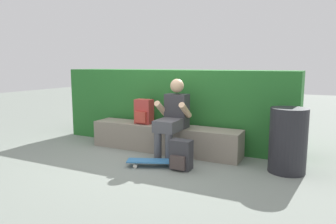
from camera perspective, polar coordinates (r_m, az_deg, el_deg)
The scene contains 8 objects.
ground_plane at distance 4.80m, azimuth -2.86°, elevation -8.26°, with size 24.00×24.00×0.00m, color gray.
bench_main at distance 5.08m, azimuth -0.72°, elevation -4.80°, with size 2.50×0.44×0.43m.
person_skater at distance 4.70m, azimuth 0.90°, elevation -0.71°, with size 0.49×0.62×1.18m.
skateboard_near_person at distance 4.37m, azimuth -2.15°, elevation -8.96°, with size 0.82×0.48×0.09m.
backpack_on_bench at distance 5.17m, azimuth -4.43°, elevation 0.02°, with size 0.28×0.23×0.40m.
backpack_on_ground at distance 4.23m, azimuth 2.37°, elevation -7.85°, with size 0.28×0.23×0.40m.
hedge_row at distance 5.59m, azimuth 1.29°, elevation 0.99°, with size 4.17×0.70×1.30m.
trash_bin at distance 4.35m, azimuth 20.97°, elevation -4.85°, with size 0.47×0.47×0.85m.
Camera 1 is at (2.25, -4.01, 1.39)m, focal length 33.54 mm.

